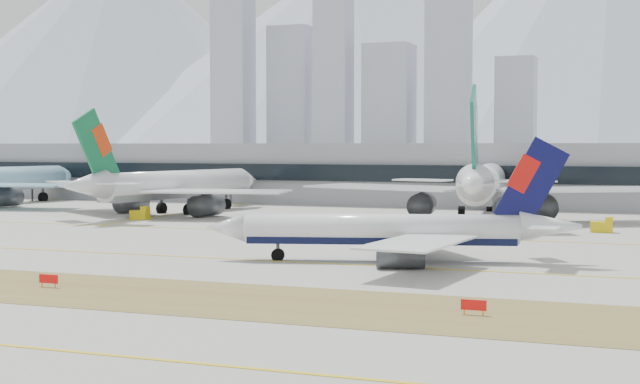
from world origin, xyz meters
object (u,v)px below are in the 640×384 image
at_px(taxiing_airliner, 394,231).
at_px(widebody_eva, 172,187).
at_px(widebody_cathay, 483,185).
at_px(terminal, 427,173).

xyz_separation_m(taxiing_airliner, widebody_eva, (-64.14, 57.70, 1.99)).
xyz_separation_m(widebody_cathay, terminal, (-22.26, 46.70, 0.83)).
bearing_deg(taxiing_airliner, terminal, -93.88).
bearing_deg(widebody_eva, widebody_cathay, -69.07).
height_order(widebody_cathay, terminal, widebody_cathay).
distance_m(widebody_eva, widebody_cathay, 64.44).
relative_size(taxiing_airliner, terminal, 0.16).
xyz_separation_m(taxiing_airliner, widebody_cathay, (-0.58, 68.23, 2.87)).
xyz_separation_m(taxiing_airliner, terminal, (-22.83, 114.94, 3.70)).
bearing_deg(taxiing_airliner, widebody_cathay, -104.63).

